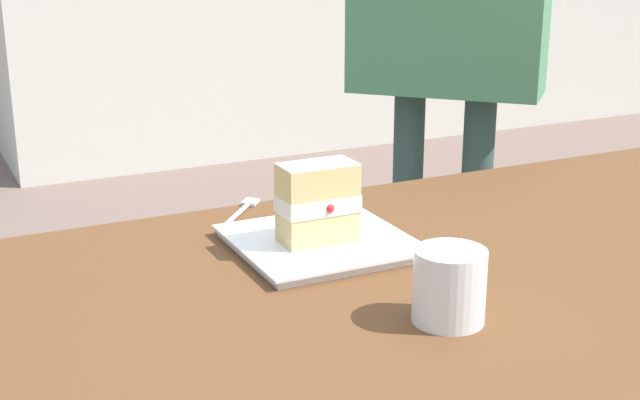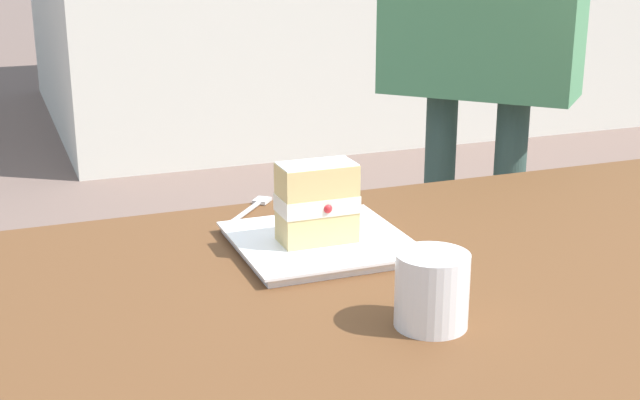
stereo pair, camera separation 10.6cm
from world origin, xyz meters
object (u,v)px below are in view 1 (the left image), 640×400
cake_slice (318,203)px  coffee_cup (449,285)px  dessert_fork (239,212)px  dessert_plate (320,243)px  patio_table (492,327)px

cake_slice → coffee_cup: size_ratio=1.28×
coffee_cup → cake_slice: bearing=97.7°
dessert_fork → coffee_cup: size_ratio=1.55×
dessert_plate → coffee_cup: (0.03, -0.29, 0.04)m
dessert_plate → cake_slice: bearing=-131.6°
dessert_plate → cake_slice: 0.07m
dessert_plate → cake_slice: size_ratio=2.13×
patio_table → coffee_cup: coffee_cup is taller
patio_table → coffee_cup: bearing=-143.6°
dessert_fork → coffee_cup: bearing=-80.6°
dessert_plate → coffee_cup: coffee_cup is taller
dessert_fork → coffee_cup: coffee_cup is taller
patio_table → coffee_cup: 0.24m
cake_slice → dessert_plate: bearing=48.4°
patio_table → dessert_fork: size_ratio=11.82×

